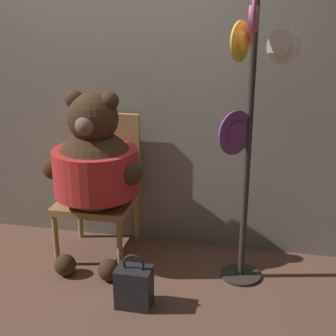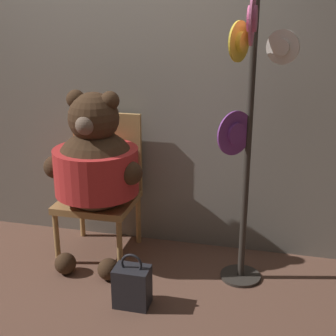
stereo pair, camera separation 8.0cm
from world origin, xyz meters
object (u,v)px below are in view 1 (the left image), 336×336
chair (101,183)px  handbag_on_ground (134,286)px  teddy_bear (95,166)px  hat_display_rack (247,126)px

chair → handbag_on_ground: chair is taller
chair → teddy_bear: teddy_bear is taller
chair → teddy_bear: (0.03, -0.18, 0.20)m
chair → hat_display_rack: bearing=-14.5°
chair → handbag_on_ground: size_ratio=2.88×
chair → teddy_bear: 0.27m
chair → teddy_bear: bearing=-79.6°
teddy_bear → hat_display_rack: hat_display_rack is taller
handbag_on_ground → hat_display_rack: bearing=33.0°
chair → teddy_bear: size_ratio=0.83×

